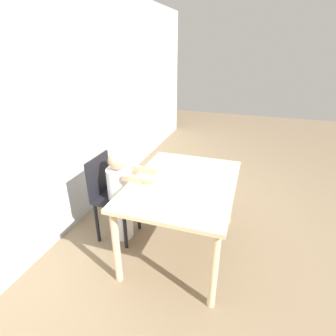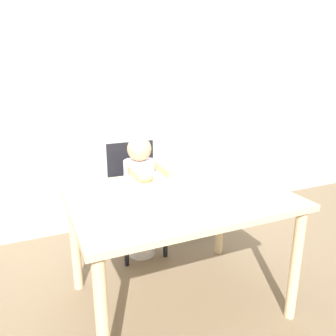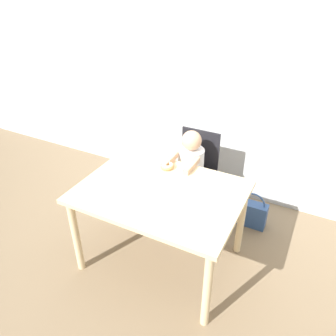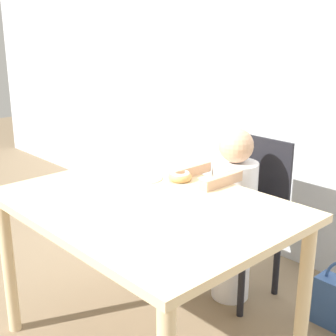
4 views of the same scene
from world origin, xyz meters
The scene contains 7 objects.
wall_back centered at (0.00, 1.27, 1.25)m, with size 8.00×0.05×2.50m.
dining_table centered at (0.00, 0.00, 0.65)m, with size 1.24×0.91×0.74m.
chair centered at (-0.02, 0.73, 0.47)m, with size 0.39×0.38×0.88m.
child_figure centered at (-0.02, 0.62, 0.49)m, with size 0.26×0.48×0.96m.
donut centered at (-0.10, 0.31, 0.76)m, with size 0.11×0.11×0.04m.
napkin centered at (-0.03, 0.00, 0.74)m, with size 0.28×0.28×0.00m.
plate centered at (-0.24, 0.19, 0.74)m, with size 0.17×0.17×0.01m.
Camera 4 is at (1.44, -1.21, 1.46)m, focal length 50.00 mm.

